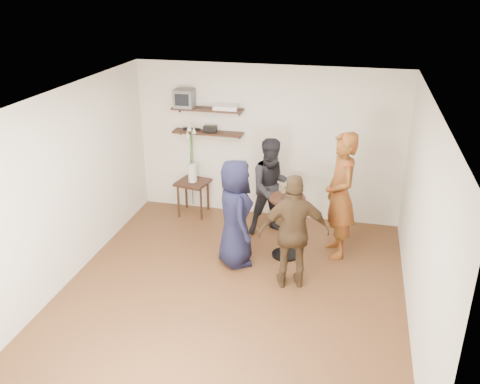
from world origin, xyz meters
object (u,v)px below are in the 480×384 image
(dvd_deck, at_px, (226,108))
(person_dark, at_px, (273,187))
(crt_monitor, at_px, (185,98))
(person_navy, at_px, (235,213))
(side_table, at_px, (193,187))
(person_plaid, at_px, (340,196))
(drinks_table, at_px, (287,219))
(person_brown, at_px, (294,232))
(radio, at_px, (210,129))

(dvd_deck, distance_m, person_dark, 1.52)
(crt_monitor, bearing_deg, person_navy, -52.14)
(side_table, relative_size, person_plaid, 0.32)
(person_plaid, bearing_deg, dvd_deck, -135.99)
(crt_monitor, bearing_deg, dvd_deck, 0.00)
(drinks_table, bearing_deg, person_brown, -75.01)
(side_table, height_order, person_brown, person_brown)
(crt_monitor, height_order, side_table, crt_monitor)
(person_brown, bearing_deg, drinks_table, -90.00)
(dvd_deck, xyz_separation_m, radio, (-0.29, 0.00, -0.38))
(drinks_table, xyz_separation_m, person_navy, (-0.69, -0.35, 0.18))
(dvd_deck, distance_m, side_table, 1.51)
(crt_monitor, relative_size, radio, 1.45)
(dvd_deck, height_order, radio, dvd_deck)
(person_plaid, height_order, person_navy, person_plaid)
(crt_monitor, bearing_deg, side_table, -50.81)
(drinks_table, bearing_deg, person_plaid, 18.84)
(drinks_table, relative_size, person_navy, 0.60)
(side_table, relative_size, person_dark, 0.38)
(person_brown, bearing_deg, side_table, -57.46)
(dvd_deck, height_order, person_plaid, dvd_deck)
(side_table, xyz_separation_m, person_navy, (1.11, -1.43, 0.29))
(side_table, distance_m, person_dark, 1.54)
(dvd_deck, bearing_deg, person_brown, -54.51)
(crt_monitor, distance_m, person_plaid, 3.05)
(drinks_table, relative_size, person_dark, 0.60)
(crt_monitor, height_order, person_plaid, crt_monitor)
(person_dark, bearing_deg, dvd_deck, 122.26)
(crt_monitor, bearing_deg, person_dark, -19.19)
(crt_monitor, relative_size, person_brown, 0.20)
(dvd_deck, bearing_deg, radio, 180.00)
(person_plaid, bearing_deg, crt_monitor, -129.46)
(person_plaid, bearing_deg, radio, -132.94)
(dvd_deck, xyz_separation_m, drinks_table, (1.23, -1.25, -1.28))
(person_navy, bearing_deg, person_dark, -45.79)
(dvd_deck, relative_size, drinks_table, 0.42)
(person_brown, bearing_deg, radio, -64.42)
(side_table, height_order, person_navy, person_navy)
(drinks_table, bearing_deg, radio, 140.35)
(crt_monitor, relative_size, person_plaid, 0.17)
(person_plaid, height_order, person_brown, person_plaid)
(crt_monitor, height_order, radio, crt_monitor)
(drinks_table, bearing_deg, side_table, 148.99)
(radio, bearing_deg, side_table, -148.18)
(side_table, distance_m, person_plaid, 2.70)
(side_table, distance_m, person_brown, 2.72)
(radio, height_order, person_plaid, person_plaid)
(dvd_deck, distance_m, person_plaid, 2.40)
(person_navy, bearing_deg, radio, -0.11)
(person_plaid, distance_m, person_brown, 1.14)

